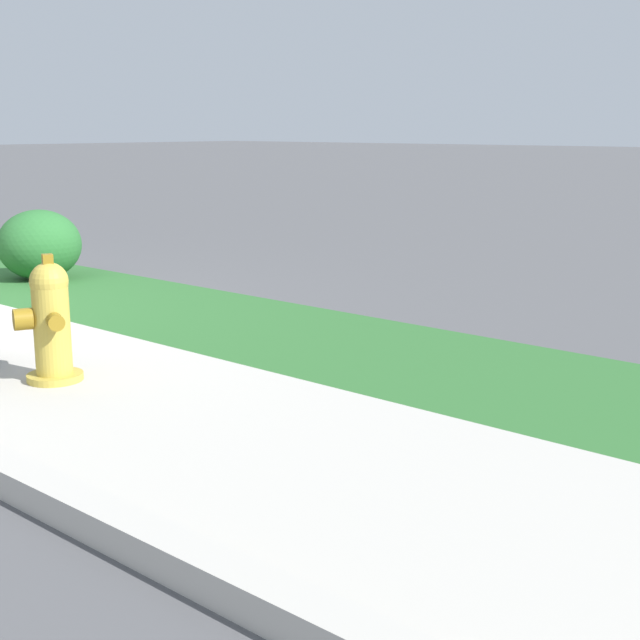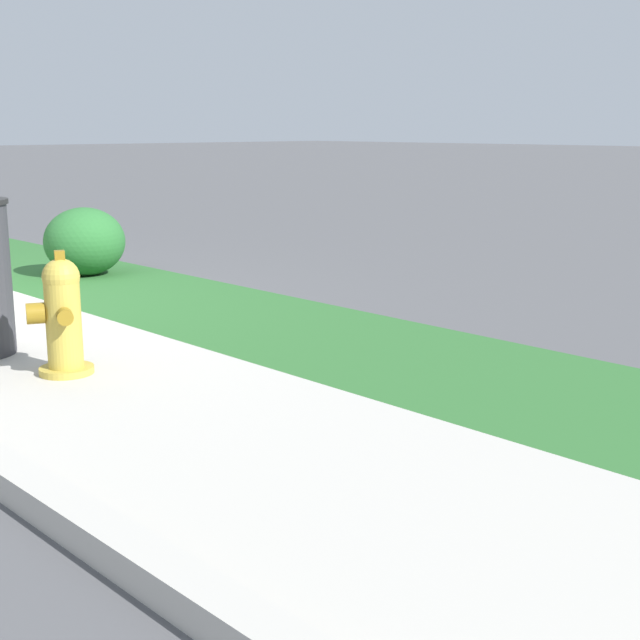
{
  "view_description": "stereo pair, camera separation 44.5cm",
  "coord_description": "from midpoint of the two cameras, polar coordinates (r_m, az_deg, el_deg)",
  "views": [
    {
      "loc": [
        6.78,
        -2.66,
        1.41
      ],
      "look_at": [
        3.71,
        0.82,
        0.4
      ],
      "focal_mm": 50.0,
      "sensor_mm": 36.0,
      "label": 1
    },
    {
      "loc": [
        7.1,
        -2.35,
        1.41
      ],
      "look_at": [
        3.71,
        0.82,
        0.4
      ],
      "focal_mm": 50.0,
      "sensor_mm": 36.0,
      "label": 2
    }
  ],
  "objects": [
    {
      "name": "grass_verge",
      "position": [
        8.25,
        -17.04,
        1.92
      ],
      "size": [
        18.0,
        1.62,
        0.01
      ],
      "primitive_type": "cube",
      "color": "#2D662D",
      "rests_on": "ground"
    },
    {
      "name": "shrub_bush_far_verge",
      "position": [
        8.82,
        -18.92,
        4.57
      ],
      "size": [
        0.77,
        0.77,
        0.65
      ],
      "color": "#28662D",
      "rests_on": "ground"
    },
    {
      "name": "fire_hydrant_mid_block",
      "position": [
        5.23,
        -19.23,
        -0.14
      ],
      "size": [
        0.39,
        0.36,
        0.73
      ],
      "rotation": [
        0.0,
        0.0,
        2.73
      ],
      "color": "gold",
      "rests_on": "ground"
    }
  ]
}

